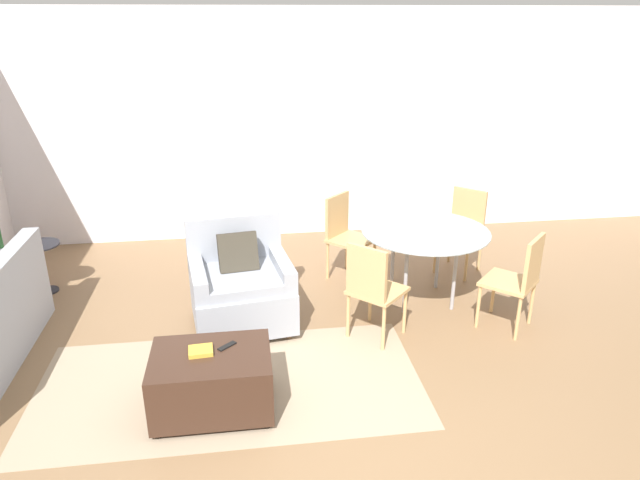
{
  "coord_description": "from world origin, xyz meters",
  "views": [
    {
      "loc": [
        -0.5,
        -2.96,
        2.66
      ],
      "look_at": [
        0.16,
        1.79,
        0.75
      ],
      "focal_mm": 32.0,
      "sensor_mm": 36.0,
      "label": 1
    }
  ],
  "objects_px": {
    "ottoman": "(212,380)",
    "tv_remote_primary": "(227,346)",
    "dining_chair_near_left": "(372,286)",
    "dining_chair_near_right": "(519,276)",
    "side_table": "(42,259)",
    "dining_chair_far_left": "(345,231)",
    "dining_chair_far_right": "(464,225)",
    "dining_table": "(425,237)",
    "armchair": "(241,287)",
    "book_stack": "(201,351)"
  },
  "relations": [
    {
      "from": "tv_remote_primary",
      "to": "dining_chair_near_left",
      "type": "bearing_deg",
      "value": 29.89
    },
    {
      "from": "armchair",
      "to": "book_stack",
      "type": "distance_m",
      "value": 1.21
    },
    {
      "from": "ottoman",
      "to": "book_stack",
      "type": "bearing_deg",
      "value": 151.95
    },
    {
      "from": "book_stack",
      "to": "dining_table",
      "type": "bearing_deg",
      "value": 34.51
    },
    {
      "from": "ottoman",
      "to": "dining_chair_far_right",
      "type": "height_order",
      "value": "dining_chair_far_right"
    },
    {
      "from": "armchair",
      "to": "ottoman",
      "type": "height_order",
      "value": "armchair"
    },
    {
      "from": "tv_remote_primary",
      "to": "dining_chair_near_right",
      "type": "bearing_deg",
      "value": 15.4
    },
    {
      "from": "tv_remote_primary",
      "to": "dining_chair_far_right",
      "type": "xyz_separation_m",
      "value": [
        2.53,
        2.01,
        0.05
      ]
    },
    {
      "from": "book_stack",
      "to": "dining_chair_near_left",
      "type": "bearing_deg",
      "value": 28.37
    },
    {
      "from": "ottoman",
      "to": "book_stack",
      "type": "xyz_separation_m",
      "value": [
        -0.06,
        0.03,
        0.22
      ]
    },
    {
      "from": "dining_table",
      "to": "dining_chair_far_left",
      "type": "height_order",
      "value": "dining_chair_far_left"
    },
    {
      "from": "dining_chair_near_right",
      "to": "dining_chair_far_left",
      "type": "bearing_deg",
      "value": 135.0
    },
    {
      "from": "dining_chair_far_left",
      "to": "dining_table",
      "type": "bearing_deg",
      "value": -45.0
    },
    {
      "from": "ottoman",
      "to": "dining_table",
      "type": "relative_size",
      "value": 0.68
    },
    {
      "from": "book_stack",
      "to": "dining_chair_far_left",
      "type": "height_order",
      "value": "dining_chair_far_left"
    },
    {
      "from": "dining_chair_near_left",
      "to": "dining_chair_far_right",
      "type": "height_order",
      "value": "same"
    },
    {
      "from": "tv_remote_primary",
      "to": "dining_table",
      "type": "xyz_separation_m",
      "value": [
        1.87,
        1.36,
        0.2
      ]
    },
    {
      "from": "tv_remote_primary",
      "to": "dining_chair_far_right",
      "type": "relative_size",
      "value": 0.15
    },
    {
      "from": "ottoman",
      "to": "dining_chair_far_left",
      "type": "relative_size",
      "value": 0.93
    },
    {
      "from": "side_table",
      "to": "dining_table",
      "type": "bearing_deg",
      "value": -10.51
    },
    {
      "from": "dining_table",
      "to": "dining_chair_far_right",
      "type": "bearing_deg",
      "value": 45.0
    },
    {
      "from": "dining_chair_far_left",
      "to": "dining_chair_near_right",
      "type": "bearing_deg",
      "value": -45.0
    },
    {
      "from": "dining_chair_near_right",
      "to": "book_stack",
      "type": "bearing_deg",
      "value": -164.49
    },
    {
      "from": "tv_remote_primary",
      "to": "ottoman",
      "type": "bearing_deg",
      "value": -142.3
    },
    {
      "from": "dining_chair_near_left",
      "to": "dining_table",
      "type": "bearing_deg",
      "value": 45.0
    },
    {
      "from": "armchair",
      "to": "book_stack",
      "type": "height_order",
      "value": "armchair"
    },
    {
      "from": "dining_chair_near_right",
      "to": "armchair",
      "type": "bearing_deg",
      "value": 170.19
    },
    {
      "from": "tv_remote_primary",
      "to": "dining_chair_near_left",
      "type": "height_order",
      "value": "dining_chair_near_left"
    },
    {
      "from": "armchair",
      "to": "dining_chair_far_left",
      "type": "distance_m",
      "value": 1.43
    },
    {
      "from": "armchair",
      "to": "book_stack",
      "type": "bearing_deg",
      "value": -103.57
    },
    {
      "from": "ottoman",
      "to": "dining_table",
      "type": "bearing_deg",
      "value": 36.02
    },
    {
      "from": "armchair",
      "to": "dining_chair_far_right",
      "type": "xyz_separation_m",
      "value": [
        2.43,
        0.9,
        0.15
      ]
    },
    {
      "from": "dining_chair_far_right",
      "to": "dining_chair_near_left",
      "type": "bearing_deg",
      "value": -135.0
    },
    {
      "from": "ottoman",
      "to": "dining_chair_far_right",
      "type": "xyz_separation_m",
      "value": [
        2.64,
        2.1,
        0.27
      ]
    },
    {
      "from": "tv_remote_primary",
      "to": "dining_chair_near_left",
      "type": "xyz_separation_m",
      "value": [
        1.21,
        0.7,
        0.05
      ]
    },
    {
      "from": "dining_chair_near_left",
      "to": "dining_chair_near_right",
      "type": "bearing_deg",
      "value": 0.0
    },
    {
      "from": "dining_chair_near_right",
      "to": "side_table",
      "type": "bearing_deg",
      "value": 162.92
    },
    {
      "from": "book_stack",
      "to": "tv_remote_primary",
      "type": "height_order",
      "value": "book_stack"
    },
    {
      "from": "tv_remote_primary",
      "to": "dining_chair_far_left",
      "type": "xyz_separation_m",
      "value": [
        1.21,
        2.01,
        0.05
      ]
    },
    {
      "from": "armchair",
      "to": "ottoman",
      "type": "relative_size",
      "value": 1.16
    },
    {
      "from": "dining_chair_far_right",
      "to": "dining_chair_near_right",
      "type": "bearing_deg",
      "value": -90.0
    },
    {
      "from": "armchair",
      "to": "side_table",
      "type": "xyz_separation_m",
      "value": [
        -1.98,
        0.93,
        -0.0
      ]
    },
    {
      "from": "tv_remote_primary",
      "to": "dining_chair_near_right",
      "type": "height_order",
      "value": "dining_chair_near_right"
    },
    {
      "from": "dining_chair_near_right",
      "to": "dining_chair_far_right",
      "type": "height_order",
      "value": "same"
    },
    {
      "from": "side_table",
      "to": "dining_chair_far_left",
      "type": "distance_m",
      "value": 3.09
    },
    {
      "from": "tv_remote_primary",
      "to": "dining_table",
      "type": "bearing_deg",
      "value": 35.92
    },
    {
      "from": "dining_table",
      "to": "dining_chair_near_left",
      "type": "bearing_deg",
      "value": -135.0
    },
    {
      "from": "armchair",
      "to": "side_table",
      "type": "bearing_deg",
      "value": 154.73
    },
    {
      "from": "dining_chair_near_left",
      "to": "dining_chair_far_left",
      "type": "relative_size",
      "value": 1.0
    },
    {
      "from": "ottoman",
      "to": "tv_remote_primary",
      "type": "bearing_deg",
      "value": 37.7
    }
  ]
}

